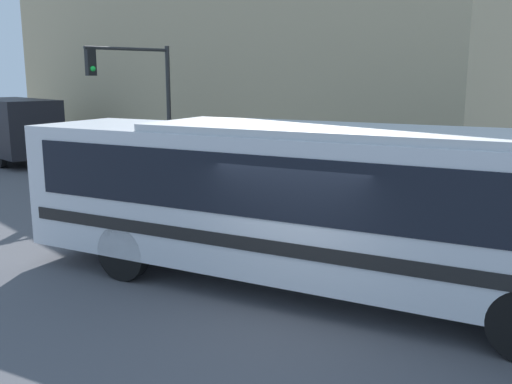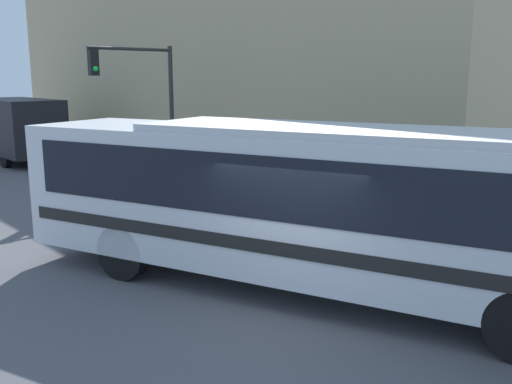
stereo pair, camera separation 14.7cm
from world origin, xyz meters
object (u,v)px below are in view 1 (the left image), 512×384
at_px(fire_hydrant, 347,206).
at_px(pedestrian_near_corner, 217,158).
at_px(traffic_light_pole, 140,89).
at_px(delivery_truck, 8,127).
at_px(city_bus, 328,198).
at_px(parking_meter, 214,164).

bearing_deg(fire_hydrant, pedestrian_near_corner, 79.68).
distance_m(fire_hydrant, traffic_light_pole, 9.05).
height_order(delivery_truck, traffic_light_pole, traffic_light_pole).
distance_m(city_bus, traffic_light_pole, 11.87).
relative_size(delivery_truck, fire_hydrant, 9.64).
height_order(fire_hydrant, parking_meter, parking_meter).
xyz_separation_m(delivery_truck, fire_hydrant, (2.34, -18.17, -1.05)).
bearing_deg(delivery_truck, pedestrian_near_corner, -71.75).
distance_m(city_bus, parking_meter, 9.50).
height_order(delivery_truck, fire_hydrant, delivery_truck).
relative_size(city_bus, delivery_truck, 1.60).
bearing_deg(pedestrian_near_corner, fire_hydrant, -100.32).
distance_m(delivery_truck, parking_meter, 12.72).
xyz_separation_m(delivery_truck, traffic_light_pole, (1.31, -9.68, 1.91)).
relative_size(city_bus, traffic_light_pole, 2.55).
xyz_separation_m(city_bus, pedestrian_near_corner, (5.42, 9.98, -0.83)).
bearing_deg(fire_hydrant, city_bus, -145.51).
xyz_separation_m(city_bus, fire_hydrant, (4.12, 2.83, -1.26)).
relative_size(fire_hydrant, traffic_light_pole, 0.16).
height_order(delivery_truck, parking_meter, delivery_truck).
bearing_deg(city_bus, traffic_light_pole, 54.58).
height_order(city_bus, parking_meter, city_bus).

